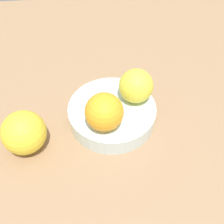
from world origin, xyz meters
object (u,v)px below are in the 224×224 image
(orange_loose_0, at_px, (24,133))
(orange_in_bowl_0, at_px, (136,86))
(orange_in_bowl_1, at_px, (104,112))
(fruit_bowl, at_px, (112,113))

(orange_loose_0, bearing_deg, orange_in_bowl_0, -71.66)
(orange_loose_0, bearing_deg, orange_in_bowl_1, -86.63)
(orange_in_bowl_1, relative_size, orange_loose_0, 0.86)
(orange_in_bowl_1, xyz_separation_m, orange_loose_0, (-0.01, 0.15, -0.03))
(fruit_bowl, height_order, orange_in_bowl_0, orange_in_bowl_0)
(orange_in_bowl_1, bearing_deg, orange_loose_0, 93.37)
(orange_in_bowl_0, height_order, orange_in_bowl_1, orange_in_bowl_1)
(orange_in_bowl_0, bearing_deg, orange_in_bowl_1, 132.85)
(orange_in_bowl_0, height_order, orange_loose_0, orange_in_bowl_0)
(fruit_bowl, relative_size, orange_in_bowl_1, 2.49)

